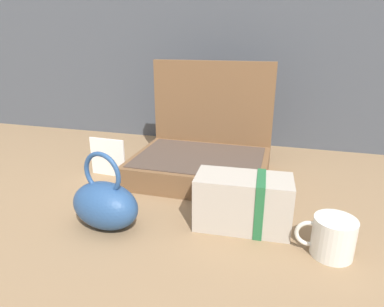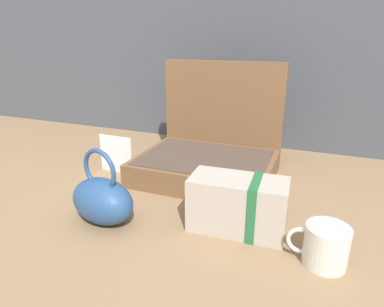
{
  "view_description": "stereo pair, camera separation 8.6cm",
  "coord_description": "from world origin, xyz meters",
  "px_view_note": "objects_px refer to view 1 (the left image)",
  "views": [
    {
      "loc": [
        0.2,
        -0.8,
        0.43
      ],
      "look_at": [
        -0.02,
        -0.02,
        0.14
      ],
      "focal_mm": 30.45,
      "sensor_mm": 36.0,
      "label": 1
    },
    {
      "loc": [
        0.28,
        -0.77,
        0.43
      ],
      "look_at": [
        -0.02,
        -0.02,
        0.14
      ],
      "focal_mm": 30.45,
      "sensor_mm": 36.0,
      "label": 2
    }
  ],
  "objects_px": {
    "teal_pouch_handbag": "(105,204)",
    "cream_toiletry_bag": "(244,202)",
    "info_card_left": "(108,157)",
    "open_suitcase": "(203,152)",
    "coffee_mug": "(332,237)"
  },
  "relations": [
    {
      "from": "cream_toiletry_bag",
      "to": "info_card_left",
      "type": "height_order",
      "value": "cream_toiletry_bag"
    },
    {
      "from": "teal_pouch_handbag",
      "to": "coffee_mug",
      "type": "relative_size",
      "value": 1.6
    },
    {
      "from": "teal_pouch_handbag",
      "to": "cream_toiletry_bag",
      "type": "height_order",
      "value": "teal_pouch_handbag"
    },
    {
      "from": "cream_toiletry_bag",
      "to": "open_suitcase",
      "type": "bearing_deg",
      "value": 120.38
    },
    {
      "from": "open_suitcase",
      "to": "cream_toiletry_bag",
      "type": "relative_size",
      "value": 1.86
    },
    {
      "from": "open_suitcase",
      "to": "teal_pouch_handbag",
      "type": "relative_size",
      "value": 2.2
    },
    {
      "from": "teal_pouch_handbag",
      "to": "cream_toiletry_bag",
      "type": "relative_size",
      "value": 0.85
    },
    {
      "from": "open_suitcase",
      "to": "teal_pouch_handbag",
      "type": "height_order",
      "value": "open_suitcase"
    },
    {
      "from": "teal_pouch_handbag",
      "to": "coffee_mug",
      "type": "bearing_deg",
      "value": 3.25
    },
    {
      "from": "info_card_left",
      "to": "open_suitcase",
      "type": "bearing_deg",
      "value": 21.94
    },
    {
      "from": "open_suitcase",
      "to": "info_card_left",
      "type": "height_order",
      "value": "open_suitcase"
    },
    {
      "from": "teal_pouch_handbag",
      "to": "cream_toiletry_bag",
      "type": "xyz_separation_m",
      "value": [
        0.32,
        0.09,
        0.0
      ]
    },
    {
      "from": "open_suitcase",
      "to": "info_card_left",
      "type": "bearing_deg",
      "value": -160.85
    },
    {
      "from": "cream_toiletry_bag",
      "to": "coffee_mug",
      "type": "bearing_deg",
      "value": -17.66
    },
    {
      "from": "teal_pouch_handbag",
      "to": "info_card_left",
      "type": "distance_m",
      "value": 0.32
    }
  ]
}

